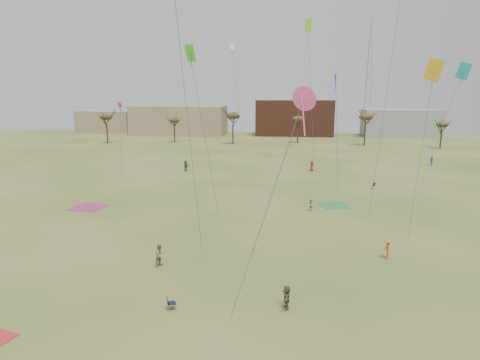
# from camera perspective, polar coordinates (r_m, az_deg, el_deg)

# --- Properties ---
(ground) EXTENTS (260.00, 260.00, 0.00)m
(ground) POSITION_cam_1_polar(r_m,az_deg,el_deg) (26.51, -3.54, -17.04)
(ground) COLOR #41591B
(ground) RESTS_ON ground
(spectator_fore_b) EXTENTS (1.03, 1.10, 1.81)m
(spectator_fore_b) POSITION_cam_1_polar(r_m,az_deg,el_deg) (31.84, -11.29, -10.38)
(spectator_fore_b) COLOR #8E8E5A
(spectator_fore_b) RESTS_ON ground
(spectator_fore_c) EXTENTS (0.54, 1.41, 1.49)m
(spectator_fore_c) POSITION_cam_1_polar(r_m,az_deg,el_deg) (25.70, 6.63, -16.20)
(spectator_fore_c) COLOR brown
(spectator_fore_c) RESTS_ON ground
(flyer_mid_b) EXTENTS (0.70, 1.11, 1.63)m
(flyer_mid_b) POSITION_cam_1_polar(r_m,az_deg,el_deg) (34.76, 20.15, -9.14)
(flyer_mid_b) COLOR orange
(flyer_mid_b) RESTS_ON ground
(spectator_mid_e) EXTENTS (0.87, 0.86, 1.41)m
(spectator_mid_e) POSITION_cam_1_polar(r_m,az_deg,el_deg) (46.70, 10.03, -3.49)
(spectator_mid_e) COLOR #B9B9B9
(spectator_mid_e) RESTS_ON ground
(flyer_far_a) EXTENTS (1.64, 1.68, 1.92)m
(flyer_far_a) POSITION_cam_1_polar(r_m,az_deg,el_deg) (71.61, -7.70, 2.02)
(flyer_far_a) COLOR #267234
(flyer_far_a) RESTS_ON ground
(flyer_far_b) EXTENTS (1.00, 1.01, 1.76)m
(flyer_far_b) POSITION_cam_1_polar(r_m,az_deg,el_deg) (72.28, 10.15, 1.97)
(flyer_far_b) COLOR #AA1D33
(flyer_far_b) RESTS_ON ground
(flyer_far_c) EXTENTS (0.80, 1.24, 1.82)m
(flyer_far_c) POSITION_cam_1_polar(r_m,az_deg,el_deg) (84.92, 25.54, 2.45)
(flyer_far_c) COLOR #224C9F
(flyer_far_c) RESTS_ON ground
(blanket_plum) EXTENTS (4.33, 4.33, 0.03)m
(blanket_plum) POSITION_cam_1_polar(r_m,az_deg,el_deg) (50.84, -20.72, -3.66)
(blanket_plum) COLOR #962E64
(blanket_plum) RESTS_ON ground
(blanket_olive) EXTENTS (4.11, 4.11, 0.03)m
(blanket_olive) POSITION_cam_1_polar(r_m,az_deg,el_deg) (49.80, 13.19, -3.51)
(blanket_olive) COLOR #2D7C47
(blanket_olive) RESTS_ON ground
(camp_chair_center) EXTENTS (0.71, 0.69, 0.87)m
(camp_chair_center) POSITION_cam_1_polar(r_m,az_deg,el_deg) (26.00, -9.73, -17.16)
(camp_chair_center) COLOR #131334
(camp_chair_center) RESTS_ON ground
(camp_chair_right) EXTENTS (0.71, 0.69, 0.87)m
(camp_chair_right) POSITION_cam_1_polar(r_m,az_deg,el_deg) (60.25, 18.34, -0.94)
(camp_chair_right) COLOR #16193C
(camp_chair_right) RESTS_ON ground
(kites_aloft) EXTENTS (64.67, 74.99, 27.79)m
(kites_aloft) POSITION_cam_1_polar(r_m,az_deg,el_deg) (54.35, -2.23, 20.44)
(kites_aloft) COLOR red
(kites_aloft) RESTS_ON ground
(tree_line) EXTENTS (117.44, 49.32, 8.91)m
(tree_line) POSITION_cam_1_polar(r_m,az_deg,el_deg) (102.37, 3.36, 8.40)
(tree_line) COLOR #3A2B1E
(tree_line) RESTS_ON ground
(building_tan) EXTENTS (32.00, 14.00, 10.00)m
(building_tan) POSITION_cam_1_polar(r_m,az_deg,el_deg) (143.61, -8.61, 8.35)
(building_tan) COLOR #937F60
(building_tan) RESTS_ON ground
(building_brick) EXTENTS (26.00, 16.00, 12.00)m
(building_brick) POSITION_cam_1_polar(r_m,az_deg,el_deg) (142.99, 7.74, 8.77)
(building_brick) COLOR brown
(building_brick) RESTS_ON ground
(building_grey) EXTENTS (24.00, 12.00, 9.00)m
(building_grey) POSITION_cam_1_polar(r_m,az_deg,el_deg) (145.45, 21.77, 7.51)
(building_grey) COLOR gray
(building_grey) RESTS_ON ground
(building_tan_west) EXTENTS (20.00, 12.00, 8.00)m
(building_tan_west) POSITION_cam_1_polar(r_m,az_deg,el_deg) (160.91, -18.32, 7.88)
(building_tan_west) COLOR #937F60
(building_tan_west) RESTS_ON ground
(radio_tower) EXTENTS (1.51, 1.72, 41.00)m
(radio_tower) POSITION_cam_1_polar(r_m,az_deg,el_deg) (150.14, 17.74, 13.51)
(radio_tower) COLOR #9EA3A8
(radio_tower) RESTS_ON ground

